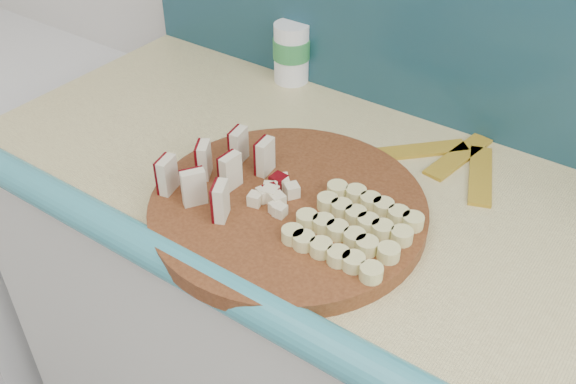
# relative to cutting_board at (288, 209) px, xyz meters

# --- Properties ---
(porcelain_fixture) EXTENTS (0.70, 0.72, 0.84)m
(porcelain_fixture) POSITION_rel_cutting_board_xyz_m (-1.09, 0.11, -0.52)
(porcelain_fixture) COLOR silver
(porcelain_fixture) RESTS_ON ground
(cutting_board) EXTENTS (0.45, 0.45, 0.03)m
(cutting_board) POSITION_rel_cutting_board_xyz_m (0.00, 0.00, 0.00)
(cutting_board) COLOR #47210F
(cutting_board) RESTS_ON kitchen_counter
(apple_wedges) EXTENTS (0.13, 0.17, 0.06)m
(apple_wedges) POSITION_rel_cutting_board_xyz_m (-0.12, -0.03, 0.04)
(apple_wedges) COLOR beige
(apple_wedges) RESTS_ON cutting_board
(apple_chunks) EXTENTS (0.06, 0.07, 0.02)m
(apple_chunks) POSITION_rel_cutting_board_xyz_m (-0.03, 0.00, 0.02)
(apple_chunks) COLOR #F2E8C2
(apple_chunks) RESTS_ON cutting_board
(banana_slices) EXTENTS (0.17, 0.17, 0.02)m
(banana_slices) POSITION_rel_cutting_board_xyz_m (0.12, -0.00, 0.02)
(banana_slices) COLOR #DCD586
(banana_slices) RESTS_ON cutting_board
(canister) EXTENTS (0.08, 0.08, 0.13)m
(canister) POSITION_rel_cutting_board_xyz_m (-0.26, 0.38, 0.05)
(canister) COLOR white
(canister) RESTS_ON kitchen_counter
(banana_peel) EXTENTS (0.24, 0.21, 0.01)m
(banana_peel) POSITION_rel_cutting_board_xyz_m (0.15, 0.29, -0.01)
(banana_peel) COLOR gold
(banana_peel) RESTS_ON kitchen_counter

